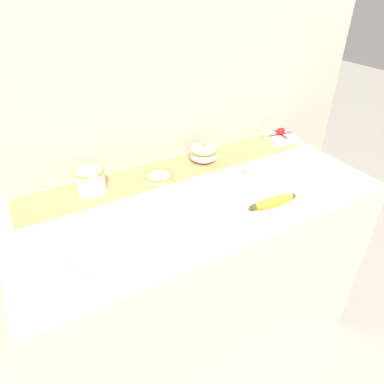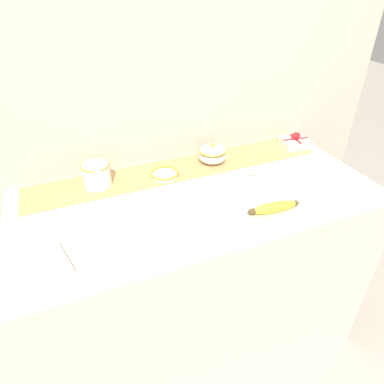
# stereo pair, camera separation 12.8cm
# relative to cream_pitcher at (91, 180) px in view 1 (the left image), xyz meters

# --- Properties ---
(ground_plane) EXTENTS (12.00, 12.00, 0.00)m
(ground_plane) POSITION_rel_cream_pitcher_xyz_m (0.36, -0.23, -0.97)
(ground_plane) COLOR #B2A899
(countertop) EXTENTS (1.43, 0.68, 0.92)m
(countertop) POSITION_rel_cream_pitcher_xyz_m (0.36, -0.23, -0.51)
(countertop) COLOR beige
(countertop) RESTS_ON ground_plane
(back_wall) EXTENTS (2.23, 0.04, 2.40)m
(back_wall) POSITION_rel_cream_pitcher_xyz_m (0.36, 0.13, 0.23)
(back_wall) COLOR beige
(back_wall) RESTS_ON ground_plane
(table_runner) EXTENTS (1.32, 0.21, 0.00)m
(table_runner) POSITION_rel_cream_pitcher_xyz_m (0.36, -0.00, -0.05)
(table_runner) COLOR tan
(table_runner) RESTS_ON countertop
(cream_pitcher) EXTENTS (0.12, 0.14, 0.10)m
(cream_pitcher) POSITION_rel_cream_pitcher_xyz_m (0.00, 0.00, 0.00)
(cream_pitcher) COLOR white
(cream_pitcher) RESTS_ON countertop
(sugar_bowl) EXTENTS (0.13, 0.13, 0.09)m
(sugar_bowl) POSITION_rel_cream_pitcher_xyz_m (0.52, -0.00, -0.01)
(sugar_bowl) COLOR white
(sugar_bowl) RESTS_ON countertop
(small_dish) EXTENTS (0.12, 0.12, 0.02)m
(small_dish) POSITION_rel_cream_pitcher_xyz_m (0.27, -0.04, -0.04)
(small_dish) COLOR white
(small_dish) RESTS_ON countertop
(banana) EXTENTS (0.21, 0.06, 0.04)m
(banana) POSITION_rel_cream_pitcher_xyz_m (0.56, -0.43, -0.04)
(banana) COLOR yellow
(banana) RESTS_ON countertop
(spoon) EXTENTS (0.19, 0.03, 0.01)m
(spoon) POSITION_rel_cream_pitcher_xyz_m (0.62, -0.18, -0.05)
(spoon) COLOR #A89E89
(spoon) RESTS_ON countertop
(napkin_stack) EXTENTS (0.18, 0.18, 0.02)m
(napkin_stack) POSITION_rel_cream_pitcher_xyz_m (-0.24, -0.41, -0.05)
(napkin_stack) COLOR silver
(napkin_stack) RESTS_ON countertop
(gift_box) EXTENTS (0.14, 0.13, 0.07)m
(gift_box) POSITION_rel_cream_pitcher_xyz_m (0.97, -0.01, -0.03)
(gift_box) COLOR silver
(gift_box) RESTS_ON countertop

